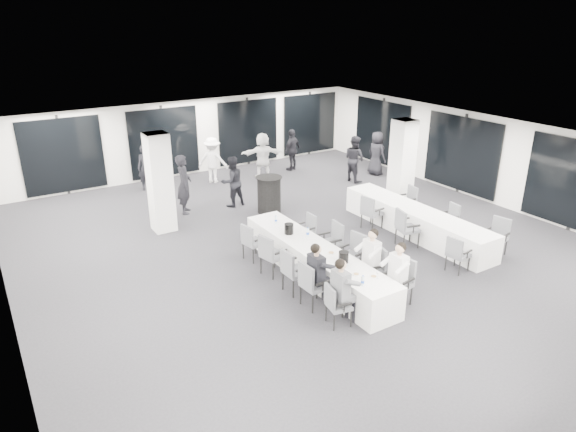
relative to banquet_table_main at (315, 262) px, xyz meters
name	(u,v)px	position (x,y,z in m)	size (l,w,h in m)	color
room	(312,181)	(1.65, 2.54, 1.01)	(14.04, 16.04, 2.84)	black
column_left	(160,183)	(-2.03, 4.63, 1.02)	(0.60, 0.60, 2.80)	white
column_right	(402,164)	(4.97, 2.43, 1.02)	(0.60, 0.60, 2.80)	white
banquet_table_main	(315,262)	(0.00, 0.00, 0.00)	(0.90, 5.00, 0.75)	silver
banquet_table_side	(415,222)	(3.80, 0.56, 0.00)	(0.90, 5.00, 0.75)	silver
cocktail_table	(269,194)	(1.22, 4.22, 0.20)	(0.82, 0.82, 1.14)	black
chair_main_left_near	(335,303)	(-0.83, -1.86, 0.13)	(0.52, 0.55, 0.88)	#53555B
chair_main_left_second	(312,282)	(-0.84, -1.06, 0.21)	(0.53, 0.59, 1.02)	#53555B
chair_main_left_mid	(293,269)	(-0.84, -0.33, 0.21)	(0.52, 0.58, 1.02)	#53555B
chair_main_left_fourth	(271,253)	(-0.84, 0.63, 0.20)	(0.60, 0.64, 1.01)	#53555B
chair_main_left_far	(252,240)	(-0.83, 1.58, 0.16)	(0.55, 0.59, 0.95)	#53555B
chair_main_right_near	(401,279)	(0.84, -1.92, 0.21)	(0.58, 0.63, 1.02)	#53555B
chair_main_right_second	(375,265)	(0.83, -1.12, 0.18)	(0.59, 0.62, 0.97)	#53555B
chair_main_right_mid	(354,252)	(0.84, -0.39, 0.20)	(0.59, 0.63, 1.01)	#53555B
chair_main_right_fourth	(333,240)	(0.84, 0.46, 0.20)	(0.55, 0.60, 1.00)	#53555B
chair_main_right_far	(307,228)	(0.83, 1.54, 0.12)	(0.44, 0.49, 0.87)	#53555B
chair_side_left_near	(457,252)	(2.97, -1.59, 0.14)	(0.50, 0.54, 0.90)	#53555B
chair_side_left_mid	(405,226)	(2.96, 0.13, 0.21)	(0.63, 0.66, 1.03)	#53555B
chair_side_left_far	(370,211)	(2.96, 1.51, 0.19)	(0.57, 0.61, 0.99)	#53555B
chair_side_right_near	(498,234)	(4.63, -1.47, 0.18)	(0.57, 0.61, 0.97)	#53555B
chair_side_right_mid	(450,217)	(4.62, 0.07, 0.13)	(0.51, 0.54, 0.88)	#53555B
chair_side_right_far	(408,199)	(4.63, 1.69, 0.16)	(0.54, 0.58, 0.93)	#53555B
seated_guest_a	(343,287)	(-0.67, -1.87, 0.44)	(0.50, 0.38, 1.44)	#595B61
seated_guest_b	(319,270)	(-0.67, -1.05, 0.44)	(0.50, 0.38, 1.44)	black
seated_guest_c	(396,271)	(0.67, -1.94, 0.44)	(0.50, 0.38, 1.44)	silver
seated_guest_d	(369,256)	(0.67, -1.10, 0.44)	(0.50, 0.38, 1.44)	silver
standing_guest_a	(184,180)	(-0.99, 5.57, 0.67)	(0.76, 0.61, 2.08)	black
standing_guest_b	(232,178)	(0.51, 5.33, 0.55)	(0.89, 0.54, 1.84)	black
standing_guest_c	(212,157)	(1.02, 7.93, 0.57)	(1.22, 0.62, 1.88)	silver
standing_guest_d	(292,147)	(4.32, 7.74, 0.55)	(1.08, 0.61, 1.84)	black
standing_guest_e	(377,150)	(6.70, 5.53, 0.56)	(0.90, 0.55, 1.88)	black
standing_guest_f	(263,152)	(2.86, 7.49, 0.59)	(1.77, 0.68, 1.93)	silver
standing_guest_g	(146,165)	(-1.28, 8.40, 0.52)	(0.66, 0.53, 1.80)	black
standing_guest_h	(354,156)	(5.46, 5.33, 0.58)	(0.92, 0.56, 1.91)	black
ice_bucket_near	(344,257)	(0.08, -0.93, 0.50)	(0.22, 0.22, 0.25)	black
ice_bucket_far	(289,229)	(-0.09, 1.01, 0.50)	(0.23, 0.23, 0.26)	black
water_bottle_a	(363,281)	(-0.23, -1.94, 0.48)	(0.07, 0.07, 0.21)	silver
water_bottle_b	(308,232)	(0.19, 0.61, 0.49)	(0.07, 0.07, 0.22)	silver
water_bottle_c	(276,220)	(-0.02, 1.75, 0.47)	(0.06, 0.06, 0.20)	silver
plate_a	(356,274)	(-0.05, -1.53, 0.39)	(0.18, 0.18, 0.03)	white
plate_b	(374,276)	(0.19, -1.79, 0.39)	(0.18, 0.18, 0.03)	white
plate_c	(331,253)	(0.12, -0.43, 0.39)	(0.20, 0.20, 0.03)	white
wine_glass	(378,273)	(0.20, -1.89, 0.51)	(0.07, 0.07, 0.18)	silver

